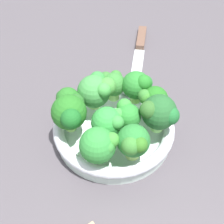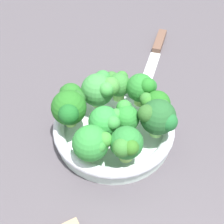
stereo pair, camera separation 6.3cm
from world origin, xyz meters
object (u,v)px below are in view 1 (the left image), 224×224
(broccoli_floret_6, at_px, (70,112))
(broccoli_floret_9, at_px, (127,115))
(broccoli_floret_0, at_px, (96,90))
(broccoli_floret_3, at_px, (154,100))
(bowl, at_px, (112,129))
(broccoli_floret_2, at_px, (109,122))
(broccoli_floret_5, at_px, (68,100))
(broccoli_floret_7, at_px, (99,145))
(knife, at_px, (140,49))
(broccoli_floret_10, at_px, (133,142))
(broccoli_floret_4, at_px, (113,83))
(broccoli_floret_1, at_px, (138,85))
(broccoli_floret_8, at_px, (159,113))

(broccoli_floret_6, xyz_separation_m, broccoli_floret_9, (-0.10, 0.01, -0.01))
(broccoli_floret_0, xyz_separation_m, broccoli_floret_6, (0.05, 0.06, 0.00))
(broccoli_floret_3, height_order, broccoli_floret_9, same)
(bowl, xyz_separation_m, broccoli_floret_9, (-0.03, 0.02, 0.06))
(broccoli_floret_2, bearing_deg, broccoli_floret_5, -43.62)
(broccoli_floret_3, relative_size, broccoli_floret_7, 0.91)
(knife, bearing_deg, broccoli_floret_7, 69.64)
(bowl, bearing_deg, broccoli_floret_10, 107.72)
(broccoli_floret_0, xyz_separation_m, broccoli_floret_9, (-0.05, 0.07, -0.00))
(broccoli_floret_5, bearing_deg, bowl, 156.57)
(bowl, bearing_deg, knife, -110.27)
(bowl, height_order, broccoli_floret_7, broccoli_floret_7)
(broccoli_floret_0, bearing_deg, broccoli_floret_9, 125.95)
(broccoli_floret_2, distance_m, broccoli_floret_10, 0.07)
(broccoli_floret_4, distance_m, broccoli_floret_5, 0.10)
(broccoli_floret_3, bearing_deg, bowl, 10.81)
(broccoli_floret_5, bearing_deg, broccoli_floret_7, 113.18)
(broccoli_floret_5, bearing_deg, broccoli_floret_6, 94.72)
(broccoli_floret_1, height_order, broccoli_floret_10, broccoli_floret_1)
(broccoli_floret_5, relative_size, knife, 0.23)
(broccoli_floret_0, distance_m, broccoli_floret_8, 0.14)
(broccoli_floret_10, bearing_deg, broccoli_floret_8, -133.65)
(broccoli_floret_8, height_order, broccoli_floret_9, broccoli_floret_8)
(bowl, height_order, knife, bowl)
(broccoli_floret_6, relative_size, broccoli_floret_8, 1.02)
(broccoli_floret_6, xyz_separation_m, broccoli_floret_10, (-0.11, 0.08, -0.00))
(broccoli_floret_7, bearing_deg, broccoli_floret_2, -113.26)
(broccoli_floret_1, xyz_separation_m, broccoli_floret_6, (0.14, 0.06, 0.00))
(broccoli_floret_0, bearing_deg, broccoli_floret_2, 100.56)
(bowl, height_order, broccoli_floret_2, broccoli_floret_2)
(broccoli_floret_2, distance_m, broccoli_floret_7, 0.05)
(broccoli_floret_2, bearing_deg, broccoli_floret_10, 125.30)
(broccoli_floret_5, height_order, broccoli_floret_9, broccoli_floret_9)
(broccoli_floret_2, xyz_separation_m, broccoli_floret_6, (0.07, -0.03, 0.01))
(broccoli_floret_2, bearing_deg, broccoli_floret_6, -20.30)
(broccoli_floret_6, xyz_separation_m, broccoli_floret_8, (-0.16, 0.02, 0.00))
(broccoli_floret_10, distance_m, knife, 0.39)
(broccoli_floret_7, relative_size, knife, 0.27)
(broccoli_floret_0, bearing_deg, broccoli_floret_4, -149.77)
(broccoli_floret_6, distance_m, broccoli_floret_10, 0.13)
(broccoli_floret_1, xyz_separation_m, broccoli_floret_5, (0.14, 0.02, -0.01))
(broccoli_floret_1, xyz_separation_m, broccoli_floret_3, (-0.03, 0.04, -0.01))
(broccoli_floret_4, distance_m, knife, 0.24)
(broccoli_floret_9, height_order, knife, broccoli_floret_9)
(broccoli_floret_6, bearing_deg, broccoli_floret_5, -85.28)
(broccoli_floret_4, relative_size, knife, 0.24)
(bowl, distance_m, broccoli_floret_0, 0.08)
(broccoli_floret_3, relative_size, broccoli_floret_6, 0.79)
(broccoli_floret_2, distance_m, broccoli_floret_8, 0.10)
(broccoli_floret_0, relative_size, broccoli_floret_2, 1.16)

